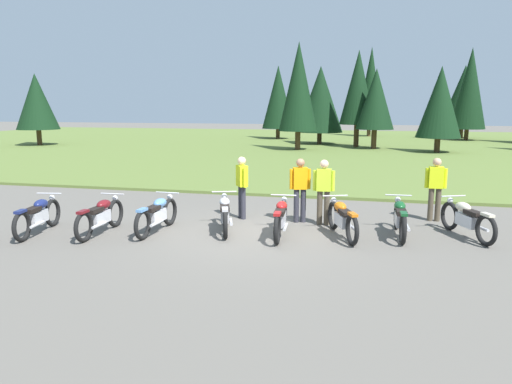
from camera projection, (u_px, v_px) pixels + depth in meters
The scene contains 15 objects.
ground_plane at pixel (250, 234), 11.33m from camera, with size 140.00×140.00×0.00m, color #605B54.
grass_moorland at pixel (334, 145), 36.85m from camera, with size 80.00×44.00×0.10m, color #5B7033.
forest_treeline at pixel (392, 92), 36.98m from camera, with size 40.59×19.63×8.59m.
motorcycle_navy at pixel (38, 215), 11.27m from camera, with size 0.67×2.09×0.88m.
motorcycle_maroon at pixel (101, 216), 11.22m from camera, with size 0.62×2.10×0.88m.
motorcycle_sky_blue at pixel (157, 214), 11.40m from camera, with size 0.62×2.10×0.88m.
motorcycle_silver at pixel (225, 213), 11.50m from camera, with size 0.86×2.03×0.88m.
motorcycle_red at pixel (281, 218), 11.05m from camera, with size 0.62×2.10×0.88m.
motorcycle_orange at pixel (342, 218), 10.98m from camera, with size 0.94×2.00×0.88m.
motorcycle_british_green at pixel (400, 218), 11.04m from camera, with size 0.62×2.10×0.88m.
motorcycle_cream at pixel (467, 219), 10.94m from camera, with size 0.99×1.97×0.88m.
rider_near_row_end at pixel (242, 184), 12.70m from camera, with size 0.39×0.47×1.67m.
rider_in_hivis_vest at pixel (324, 188), 12.00m from camera, with size 0.55×0.24×1.67m.
rider_with_back_turned at pixel (436, 185), 12.42m from camera, with size 0.55×0.23×1.67m.
rider_checking_bike at pixel (300, 186), 12.28m from camera, with size 0.53×0.32×1.67m.
Camera 1 is at (2.69, -10.64, 2.98)m, focal length 33.41 mm.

